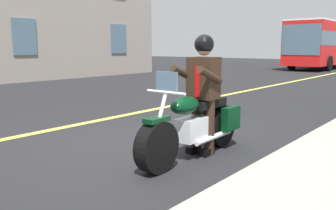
# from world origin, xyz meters

# --- Properties ---
(ground_plane) EXTENTS (80.00, 80.00, 0.00)m
(ground_plane) POSITION_xyz_m (0.00, 0.00, 0.00)
(ground_plane) COLOR black
(lane_center_stripe) EXTENTS (60.00, 0.16, 0.01)m
(lane_center_stripe) POSITION_xyz_m (0.00, -2.00, 0.01)
(lane_center_stripe) COLOR #E5DB4C
(lane_center_stripe) RESTS_ON ground_plane
(motorcycle_main) EXTENTS (2.22, 0.63, 1.26)m
(motorcycle_main) POSITION_xyz_m (0.01, 1.01, 0.45)
(motorcycle_main) COLOR black
(motorcycle_main) RESTS_ON ground_plane
(rider_main) EXTENTS (0.63, 0.56, 1.74)m
(rider_main) POSITION_xyz_m (-0.18, 1.00, 1.04)
(rider_main) COLOR black
(rider_main) RESTS_ON ground_plane
(bus_near) EXTENTS (11.05, 2.70, 3.30)m
(bus_near) POSITION_xyz_m (-23.65, -4.06, 1.87)
(bus_near) COLOR red
(bus_near) RESTS_ON ground_plane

